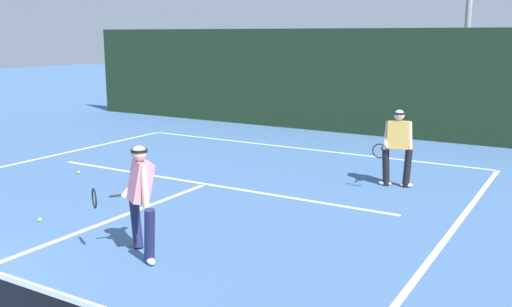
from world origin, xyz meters
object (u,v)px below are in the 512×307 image
tennis_ball (78,172)px  tennis_ball_extra (40,220)px  player_far (397,145)px  player_near (140,196)px

tennis_ball → tennis_ball_extra: same height
player_far → tennis_ball: (-6.44, -2.59, -0.84)m
player_near → player_far: player_far is taller
player_near → tennis_ball_extra: 2.62m
player_near → player_far: size_ratio=1.00×
player_near → tennis_ball: size_ratio=24.05×
tennis_ball → tennis_ball_extra: bearing=-53.0°
player_near → tennis_ball_extra: size_ratio=24.05×
player_far → tennis_ball_extra: bearing=38.9°
player_near → player_far: 5.82m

